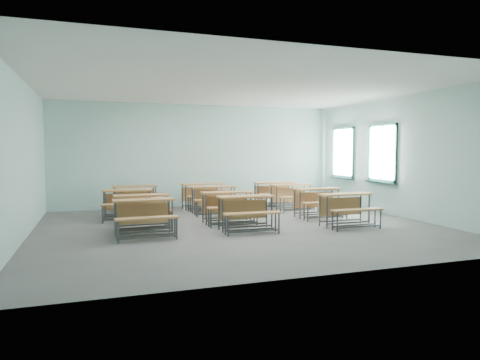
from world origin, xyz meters
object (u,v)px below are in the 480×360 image
object	(u,v)px
desk_unit_r0c1	(247,208)
desk_unit_r0c2	(347,205)
desk_unit_r3c0	(135,195)
desk_unit_r2c0	(127,200)
desk_unit_r2c1	(214,196)
desk_unit_r1c2	(319,198)
desk_unit_r3c1	(203,192)
desk_unit_r1c0	(142,206)
desk_unit_r2c2	(293,193)
desk_unit_r0c0	(144,212)
desk_unit_r1c1	(228,202)
desk_unit_r3c2	(275,190)

from	to	relation	value
desk_unit_r0c1	desk_unit_r0c2	world-z (taller)	same
desk_unit_r0c1	desk_unit_r3c0	xyz separation A→B (m)	(-2.07, 3.57, 0.00)
desk_unit_r2c0	desk_unit_r3c0	xyz separation A→B (m)	(0.31, 1.19, 0.00)
desk_unit_r2c0	desk_unit_r2c1	distance (m)	2.37
desk_unit_r1c2	desk_unit_r3c1	distance (m)	3.56
desk_unit_r1c0	desk_unit_r3c1	size ratio (longest dim) A/B	0.96
desk_unit_r0c1	desk_unit_r2c2	world-z (taller)	same
desk_unit_r0c0	desk_unit_r3c0	size ratio (longest dim) A/B	0.99
desk_unit_r1c1	desk_unit_r2c0	xyz separation A→B (m)	(-2.27, 1.33, 0.00)
desk_unit_r0c0	desk_unit_r3c1	xyz separation A→B (m)	(2.13, 3.63, 0.00)
desk_unit_r0c1	desk_unit_r0c2	size ratio (longest dim) A/B	1.01
desk_unit_r0c2	desk_unit_r3c1	size ratio (longest dim) A/B	0.95
desk_unit_r3c1	desk_unit_r0c1	bearing A→B (deg)	-95.22
desk_unit_r2c2	desk_unit_r1c0	bearing A→B (deg)	-164.81
desk_unit_r0c1	desk_unit_r0c2	distance (m)	2.39
desk_unit_r0c1	desk_unit_r3c2	xyz separation A→B (m)	(2.18, 3.50, 0.00)
desk_unit_r2c0	desk_unit_r1c2	bearing A→B (deg)	-7.80
desk_unit_r1c1	desk_unit_r0c2	bearing A→B (deg)	-28.14
desk_unit_r1c2	desk_unit_r2c2	bearing A→B (deg)	92.37
desk_unit_r0c0	desk_unit_r3c0	bearing A→B (deg)	86.31
desk_unit_r0c0	desk_unit_r2c2	size ratio (longest dim) A/B	0.97
desk_unit_r2c2	desk_unit_r3c1	bearing A→B (deg)	151.16
desk_unit_r2c0	desk_unit_r3c1	size ratio (longest dim) A/B	1.00
desk_unit_r3c1	desk_unit_r3c2	world-z (taller)	same
desk_unit_r2c1	desk_unit_r0c0	bearing A→B (deg)	-127.21
desk_unit_r1c2	desk_unit_r3c0	xyz separation A→B (m)	(-4.48, 2.43, 0.00)
desk_unit_r0c0	desk_unit_r2c1	bearing A→B (deg)	47.93
desk_unit_r0c2	desk_unit_r3c0	xyz separation A→B (m)	(-4.44, 3.83, 0.00)
desk_unit_r1c0	desk_unit_r3c2	distance (m)	5.00
desk_unit_r1c1	desk_unit_r3c0	size ratio (longest dim) A/B	0.98
desk_unit_r3c0	desk_unit_r3c2	world-z (taller)	same
desk_unit_r1c2	desk_unit_r3c2	bearing A→B (deg)	95.85
desk_unit_r0c0	desk_unit_r2c1	xyz separation A→B (m)	(2.18, 2.55, 0.00)
desk_unit_r1c0	desk_unit_r2c1	distance (m)	2.68
desk_unit_r3c2	desk_unit_r0c0	bearing A→B (deg)	-137.21
desk_unit_r3c2	desk_unit_r0c1	bearing A→B (deg)	-117.24
desk_unit_r1c2	desk_unit_r2c0	xyz separation A→B (m)	(-4.79, 1.23, 0.00)
desk_unit_r1c0	desk_unit_r1c1	world-z (taller)	same
desk_unit_r2c0	desk_unit_r3c1	xyz separation A→B (m)	(2.31, 1.31, 0.00)
desk_unit_r1c1	desk_unit_r2c1	distance (m)	1.57
desk_unit_r0c2	desk_unit_r1c2	bearing A→B (deg)	87.59
desk_unit_r0c2	desk_unit_r2c1	size ratio (longest dim) A/B	0.97
desk_unit_r1c0	desk_unit_r3c0	world-z (taller)	same
desk_unit_r0c0	desk_unit_r3c0	xyz separation A→B (m)	(0.13, 3.51, 0.00)
desk_unit_r2c0	desk_unit_r2c2	bearing A→B (deg)	9.11
desk_unit_r2c1	desk_unit_r1c1	bearing A→B (deg)	-89.69
desk_unit_r0c2	desk_unit_r1c2	world-z (taller)	same
desk_unit_r0c1	desk_unit_r2c2	size ratio (longest dim) A/B	0.97
desk_unit_r3c1	desk_unit_r1c0	bearing A→B (deg)	-133.80
desk_unit_r1c2	desk_unit_r2c2	xyz separation A→B (m)	(-0.05, 1.44, 0.00)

